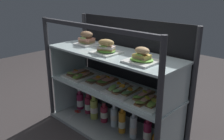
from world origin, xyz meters
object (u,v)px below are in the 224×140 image
object	(u,v)px
plated_roll_sandwich_far_right	(106,48)
plated_roll_sandwich_center	(142,57)
juice_bottle_near_post	(122,122)
kitchen_scissors	(76,112)
juice_bottle_front_fourth	(133,127)
open_sandwich_tray_near_left_corner	(124,90)
juice_bottle_back_right	(147,132)
plated_roll_sandwich_mid_left	(87,39)
juice_bottle_front_right_end	(104,114)
juice_bottle_tucked_behind	(80,101)
open_sandwich_tray_left_of_center	(102,81)
juice_bottle_back_center	(114,116)
juice_bottle_back_left	(88,105)
juice_bottle_front_second	(94,108)
open_sandwich_tray_far_left	(80,74)
orange_fruit_beside_bottles	(157,138)
open_sandwich_tray_far_right	(148,100)

from	to	relation	value
plated_roll_sandwich_far_right	plated_roll_sandwich_center	xyz separation A→B (m)	(0.35, -0.00, -0.01)
juice_bottle_near_post	kitchen_scissors	world-z (taller)	juice_bottle_near_post
plated_roll_sandwich_center	juice_bottle_front_fourth	bearing A→B (deg)	146.69
open_sandwich_tray_near_left_corner	juice_bottle_back_right	bearing A→B (deg)	10.30
plated_roll_sandwich_far_right	kitchen_scissors	bearing A→B (deg)	-178.70
juice_bottle_front_fourth	juice_bottle_back_right	distance (m)	0.13
plated_roll_sandwich_mid_left	juice_bottle_front_right_end	distance (m)	0.69
plated_roll_sandwich_center	juice_bottle_tucked_behind	size ratio (longest dim) A/B	0.99
open_sandwich_tray_left_of_center	juice_bottle_back_center	bearing A→B (deg)	10.10
plated_roll_sandwich_mid_left	juice_bottle_back_center	distance (m)	0.72
open_sandwich_tray_left_of_center	kitchen_scissors	xyz separation A→B (m)	(-0.30, -0.07, -0.40)
juice_bottle_back_left	juice_bottle_back_center	world-z (taller)	juice_bottle_back_left
juice_bottle_tucked_behind	juice_bottle_near_post	bearing A→B (deg)	-2.09
juice_bottle_near_post	juice_bottle_front_fourth	xyz separation A→B (m)	(0.11, 0.01, -0.00)
open_sandwich_tray_left_of_center	juice_bottle_back_right	bearing A→B (deg)	2.46
juice_bottle_back_right	juice_bottle_front_second	bearing A→B (deg)	-176.79
open_sandwich_tray_near_left_corner	juice_bottle_back_center	xyz separation A→B (m)	(-0.14, 0.04, -0.31)
open_sandwich_tray_far_left	orange_fruit_beside_bottles	distance (m)	0.89
juice_bottle_back_left	kitchen_scissors	world-z (taller)	juice_bottle_back_left
plated_roll_sandwich_center	orange_fruit_beside_bottles	xyz separation A→B (m)	(0.08, 0.14, -0.67)
juice_bottle_front_fourth	plated_roll_sandwich_center	bearing A→B (deg)	-33.31
juice_bottle_back_left	juice_bottle_back_right	distance (m)	0.70
plated_roll_sandwich_mid_left	juice_bottle_front_second	xyz separation A→B (m)	(0.12, -0.04, -0.63)
plated_roll_sandwich_center	open_sandwich_tray_near_left_corner	size ratio (longest dim) A/B	0.71
plated_roll_sandwich_mid_left	juice_bottle_back_center	world-z (taller)	plated_roll_sandwich_mid_left
open_sandwich_tray_far_left	juice_bottle_back_right	distance (m)	0.81
plated_roll_sandwich_mid_left	juice_bottle_back_right	world-z (taller)	plated_roll_sandwich_mid_left
juice_bottle_back_center	orange_fruit_beside_bottles	bearing A→B (deg)	7.12
orange_fruit_beside_bottles	open_sandwich_tray_left_of_center	bearing A→B (deg)	-172.19
juice_bottle_tucked_behind	juice_bottle_front_fourth	world-z (taller)	juice_bottle_front_fourth
plated_roll_sandwich_center	juice_bottle_back_center	size ratio (longest dim) A/B	0.93
open_sandwich_tray_left_of_center	juice_bottle_back_left	bearing A→B (deg)	175.05
plated_roll_sandwich_center	juice_bottle_back_right	distance (m)	0.62
juice_bottle_back_left	juice_bottle_back_center	distance (m)	0.34
plated_roll_sandwich_mid_left	juice_bottle_front_fourth	world-z (taller)	plated_roll_sandwich_mid_left
plated_roll_sandwich_mid_left	open_sandwich_tray_far_left	world-z (taller)	plated_roll_sandwich_mid_left
open_sandwich_tray_far_right	orange_fruit_beside_bottles	size ratio (longest dim) A/B	3.67
plated_roll_sandwich_center	juice_bottle_near_post	world-z (taller)	plated_roll_sandwich_center
juice_bottle_tucked_behind	juice_bottle_back_right	xyz separation A→B (m)	(0.83, 0.00, 0.01)
open_sandwich_tray_left_of_center	orange_fruit_beside_bottles	distance (m)	0.65
open_sandwich_tray_far_left	juice_bottle_front_fourth	bearing A→B (deg)	2.86
open_sandwich_tray_far_right	juice_bottle_tucked_behind	distance (m)	0.91
juice_bottle_front_fourth	open_sandwich_tray_far_left	bearing A→B (deg)	-177.14
kitchen_scissors	juice_bottle_front_fourth	bearing A→B (deg)	6.59
open_sandwich_tray_left_of_center	juice_bottle_front_second	distance (m)	0.31
open_sandwich_tray_left_of_center	open_sandwich_tray_near_left_corner	world-z (taller)	open_sandwich_tray_left_of_center
juice_bottle_back_left	juice_bottle_front_second	xyz separation A→B (m)	(0.12, -0.03, 0.01)
open_sandwich_tray_far_left	juice_bottle_front_fourth	distance (m)	0.70
open_sandwich_tray_far_right	juice_bottle_front_right_end	bearing A→B (deg)	175.64
open_sandwich_tray_near_left_corner	juice_bottle_tucked_behind	xyz separation A→B (m)	(-0.61, 0.04, -0.32)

